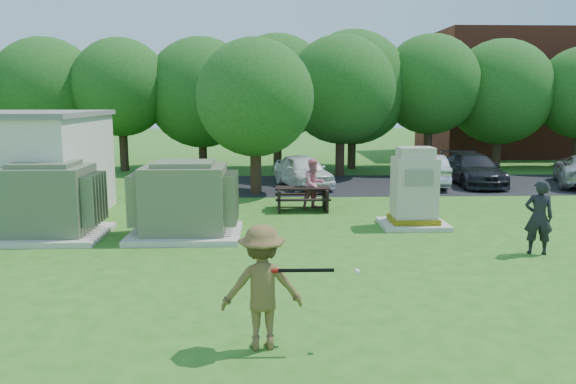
{
  "coord_description": "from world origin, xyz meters",
  "views": [
    {
      "loc": [
        -0.55,
        -10.63,
        3.76
      ],
      "look_at": [
        0.0,
        4.0,
        1.3
      ],
      "focal_mm": 35.0,
      "sensor_mm": 36.0,
      "label": 1
    }
  ],
  "objects_px": {
    "person_by_generator": "(539,217)",
    "car_silver_a": "(425,170)",
    "person_at_picnic": "(314,184)",
    "generator_cabinet": "(414,192)",
    "car_white": "(303,171)",
    "picnic_table": "(302,196)",
    "transformer_left": "(47,202)",
    "transformer_right": "(185,202)",
    "batter": "(262,287)",
    "car_dark": "(473,169)"
  },
  "relations": [
    {
      "from": "person_by_generator",
      "to": "car_silver_a",
      "type": "relative_size",
      "value": 0.44
    },
    {
      "from": "person_at_picnic",
      "to": "generator_cabinet",
      "type": "bearing_deg",
      "value": -75.97
    },
    {
      "from": "car_white",
      "to": "picnic_table",
      "type": "bearing_deg",
      "value": -110.09
    },
    {
      "from": "person_at_picnic",
      "to": "car_white",
      "type": "height_order",
      "value": "person_at_picnic"
    },
    {
      "from": "transformer_left",
      "to": "transformer_right",
      "type": "distance_m",
      "value": 3.7
    },
    {
      "from": "batter",
      "to": "person_at_picnic",
      "type": "xyz_separation_m",
      "value": [
        1.68,
        10.81,
        -0.09
      ]
    },
    {
      "from": "batter",
      "to": "person_by_generator",
      "type": "xyz_separation_m",
      "value": [
        6.65,
        4.95,
        -0.04
      ]
    },
    {
      "from": "picnic_table",
      "to": "person_by_generator",
      "type": "xyz_separation_m",
      "value": [
        5.38,
        -5.65,
        0.42
      ]
    },
    {
      "from": "batter",
      "to": "car_silver_a",
      "type": "bearing_deg",
      "value": -119.34
    },
    {
      "from": "transformer_left",
      "to": "person_at_picnic",
      "type": "relative_size",
      "value": 1.74
    },
    {
      "from": "generator_cabinet",
      "to": "batter",
      "type": "distance_m",
      "value": 9.13
    },
    {
      "from": "batter",
      "to": "car_silver_a",
      "type": "height_order",
      "value": "batter"
    },
    {
      "from": "transformer_right",
      "to": "person_by_generator",
      "type": "height_order",
      "value": "transformer_right"
    },
    {
      "from": "car_dark",
      "to": "person_at_picnic",
      "type": "bearing_deg",
      "value": -144.03
    },
    {
      "from": "batter",
      "to": "person_at_picnic",
      "type": "height_order",
      "value": "batter"
    },
    {
      "from": "picnic_table",
      "to": "person_at_picnic",
      "type": "xyz_separation_m",
      "value": [
        0.41,
        0.21,
        0.37
      ]
    },
    {
      "from": "batter",
      "to": "person_by_generator",
      "type": "distance_m",
      "value": 8.29
    },
    {
      "from": "car_silver_a",
      "to": "generator_cabinet",
      "type": "bearing_deg",
      "value": 77.59
    },
    {
      "from": "person_by_generator",
      "to": "car_silver_a",
      "type": "height_order",
      "value": "person_by_generator"
    },
    {
      "from": "transformer_left",
      "to": "person_by_generator",
      "type": "xyz_separation_m",
      "value": [
        12.51,
        -2.1,
        -0.06
      ]
    },
    {
      "from": "generator_cabinet",
      "to": "person_at_picnic",
      "type": "relative_size",
      "value": 1.37
    },
    {
      "from": "transformer_right",
      "to": "person_at_picnic",
      "type": "distance_m",
      "value": 5.37
    },
    {
      "from": "transformer_right",
      "to": "car_dark",
      "type": "distance_m",
      "value": 14.36
    },
    {
      "from": "transformer_right",
      "to": "car_silver_a",
      "type": "height_order",
      "value": "transformer_right"
    },
    {
      "from": "person_by_generator",
      "to": "car_white",
      "type": "relative_size",
      "value": 0.45
    },
    {
      "from": "picnic_table",
      "to": "car_dark",
      "type": "relative_size",
      "value": 0.39
    },
    {
      "from": "person_by_generator",
      "to": "generator_cabinet",
      "type": "bearing_deg",
      "value": -38.46
    },
    {
      "from": "car_dark",
      "to": "picnic_table",
      "type": "bearing_deg",
      "value": -144.42
    },
    {
      "from": "generator_cabinet",
      "to": "picnic_table",
      "type": "bearing_deg",
      "value": 140.23
    },
    {
      "from": "batter",
      "to": "generator_cabinet",
      "type": "bearing_deg",
      "value": -124.52
    },
    {
      "from": "picnic_table",
      "to": "person_at_picnic",
      "type": "relative_size",
      "value": 1.06
    },
    {
      "from": "batter",
      "to": "person_by_generator",
      "type": "relative_size",
      "value": 1.05
    },
    {
      "from": "transformer_right",
      "to": "generator_cabinet",
      "type": "height_order",
      "value": "generator_cabinet"
    },
    {
      "from": "picnic_table",
      "to": "batter",
      "type": "distance_m",
      "value": 10.69
    },
    {
      "from": "picnic_table",
      "to": "person_by_generator",
      "type": "distance_m",
      "value": 7.81
    },
    {
      "from": "generator_cabinet",
      "to": "picnic_table",
      "type": "height_order",
      "value": "generator_cabinet"
    },
    {
      "from": "transformer_left",
      "to": "person_at_picnic",
      "type": "xyz_separation_m",
      "value": [
        7.55,
        3.75,
        -0.11
      ]
    },
    {
      "from": "picnic_table",
      "to": "car_dark",
      "type": "height_order",
      "value": "car_dark"
    },
    {
      "from": "person_at_picnic",
      "to": "car_dark",
      "type": "xyz_separation_m",
      "value": [
        7.41,
        5.16,
        -0.19
      ]
    },
    {
      "from": "batter",
      "to": "person_at_picnic",
      "type": "relative_size",
      "value": 1.11
    },
    {
      "from": "car_white",
      "to": "car_dark",
      "type": "distance_m",
      "value": 7.49
    },
    {
      "from": "transformer_left",
      "to": "car_silver_a",
      "type": "relative_size",
      "value": 0.72
    },
    {
      "from": "transformer_right",
      "to": "person_at_picnic",
      "type": "xyz_separation_m",
      "value": [
        3.85,
        3.75,
        -0.11
      ]
    },
    {
      "from": "transformer_right",
      "to": "person_at_picnic",
      "type": "bearing_deg",
      "value": 44.31
    },
    {
      "from": "car_silver_a",
      "to": "car_dark",
      "type": "height_order",
      "value": "car_silver_a"
    },
    {
      "from": "generator_cabinet",
      "to": "picnic_table",
      "type": "distance_m",
      "value": 4.1
    },
    {
      "from": "person_by_generator",
      "to": "car_silver_a",
      "type": "distance_m",
      "value": 10.82
    },
    {
      "from": "transformer_left",
      "to": "generator_cabinet",
      "type": "xyz_separation_m",
      "value": [
        10.26,
        0.94,
        0.06
      ]
    },
    {
      "from": "transformer_right",
      "to": "car_dark",
      "type": "height_order",
      "value": "transformer_right"
    },
    {
      "from": "picnic_table",
      "to": "generator_cabinet",
      "type": "bearing_deg",
      "value": -39.77
    }
  ]
}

